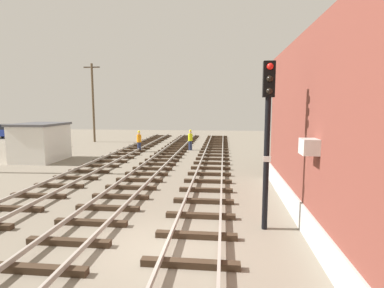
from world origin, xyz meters
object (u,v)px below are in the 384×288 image
at_px(control_hut, 41,142).
at_px(parked_car_silver, 34,138).
at_px(parked_car_blue, 7,131).
at_px(utility_pole_far, 93,102).
at_px(track_worker_foreground, 190,140).
at_px(parked_car_white, 34,134).
at_px(signal_mast, 268,126).
at_px(track_worker_distant, 139,141).

relative_size(control_hut, parked_car_silver, 0.90).
relative_size(control_hut, parked_car_blue, 0.90).
height_order(utility_pole_far, track_worker_foreground, utility_pole_far).
xyz_separation_m(parked_car_blue, track_worker_foreground, (23.84, -7.68, 0.03)).
height_order(parked_car_white, parked_car_blue, same).
bearing_deg(control_hut, signal_mast, -36.77).
bearing_deg(parked_car_white, utility_pole_far, 4.86).
relative_size(parked_car_white, track_worker_foreground, 2.25).
xyz_separation_m(parked_car_white, track_worker_foreground, (18.16, -4.60, 0.03)).
bearing_deg(control_hut, parked_car_blue, 133.79).
bearing_deg(parked_car_white, control_hut, -54.62).
distance_m(signal_mast, parked_car_silver, 26.47).
height_order(control_hut, parked_car_blue, control_hut).
bearing_deg(parked_car_white, signal_mast, -44.31).
height_order(control_hut, parked_car_white, control_hut).
bearing_deg(parked_car_silver, signal_mast, -41.95).
height_order(parked_car_white, track_worker_foreground, track_worker_foreground).
bearing_deg(utility_pole_far, parked_car_white, -175.14).
height_order(signal_mast, utility_pole_far, utility_pole_far).
bearing_deg(utility_pole_far, control_hut, -84.97).
distance_m(track_worker_foreground, track_worker_distant, 4.60).
distance_m(signal_mast, parked_car_blue, 37.83).
bearing_deg(signal_mast, control_hut, 143.23).
bearing_deg(track_worker_distant, parked_car_white, 156.34).
bearing_deg(parked_car_blue, parked_car_silver, -40.88).
relative_size(signal_mast, track_worker_distant, 2.88).
distance_m(control_hut, parked_car_silver, 8.23).
bearing_deg(utility_pole_far, track_worker_foreground, -24.48).
xyz_separation_m(signal_mast, track_worker_foreground, (-4.37, 17.40, -2.45)).
xyz_separation_m(parked_car_blue, track_worker_distant, (19.48, -9.13, 0.03)).
distance_m(parked_car_silver, track_worker_distant, 10.99).
distance_m(signal_mast, utility_pole_far, 27.55).
relative_size(parked_car_silver, track_worker_foreground, 2.25).
bearing_deg(signal_mast, utility_pole_far, 124.90).
height_order(control_hut, parked_car_silver, control_hut).
relative_size(control_hut, track_worker_foreground, 2.03).
bearing_deg(track_worker_distant, track_worker_foreground, 18.34).
xyz_separation_m(track_worker_foreground, track_worker_distant, (-4.36, -1.45, 0.00)).
height_order(parked_car_silver, track_worker_distant, track_worker_distant).
bearing_deg(track_worker_foreground, track_worker_distant, -161.66).
bearing_deg(track_worker_foreground, utility_pole_far, 155.52).
bearing_deg(signal_mast, parked_car_blue, 138.37).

